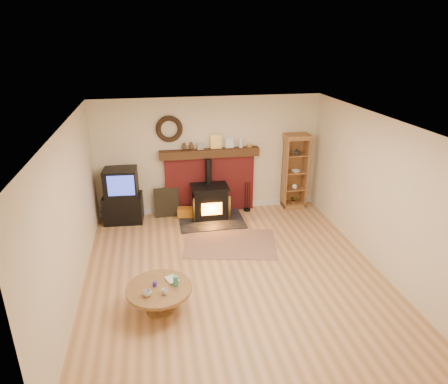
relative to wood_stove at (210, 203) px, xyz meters
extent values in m
plane|color=#AA7746|center=(0.06, -2.27, -0.37)|extent=(5.50, 5.50, 0.00)
cube|color=beige|center=(0.06, 0.48, 0.93)|extent=(5.00, 0.02, 2.60)
cube|color=beige|center=(0.06, -5.02, 0.93)|extent=(5.00, 0.02, 2.60)
cube|color=beige|center=(-2.44, -2.27, 0.93)|extent=(0.02, 5.50, 2.60)
cube|color=beige|center=(2.56, -2.27, 0.93)|extent=(0.02, 5.50, 2.60)
cube|color=white|center=(0.06, -2.27, 2.23)|extent=(5.00, 5.50, 0.02)
cube|color=white|center=(0.06, 0.46, -0.31)|extent=(5.00, 0.04, 0.12)
torus|color=black|center=(-0.79, 0.42, 1.58)|extent=(0.57, 0.11, 0.57)
cube|color=maroon|center=(0.06, 0.40, 0.28)|extent=(2.00, 0.15, 1.30)
cube|color=#371F11|center=(0.06, 0.37, 1.02)|extent=(2.20, 0.22, 0.18)
cube|color=#999999|center=(-0.14, 0.38, 1.18)|extent=(0.13, 0.05, 0.14)
cube|color=gold|center=(0.21, 0.40, 1.26)|extent=(0.24, 0.06, 0.30)
cube|color=white|center=(0.51, 0.40, 1.22)|extent=(0.18, 0.05, 0.22)
cylinder|color=white|center=(0.76, 0.38, 1.22)|extent=(0.08, 0.08, 0.22)
cylinder|color=gold|center=(0.96, 0.38, 1.15)|extent=(0.14, 0.14, 0.07)
cube|color=black|center=(0.00, -0.17, -0.35)|extent=(1.40, 1.00, 0.03)
cube|color=black|center=(0.00, 0.03, 0.00)|extent=(0.73, 0.52, 0.68)
cube|color=black|center=(0.00, 0.03, 0.36)|extent=(0.80, 0.57, 0.04)
cylinder|color=black|center=(0.00, 0.18, 0.66)|extent=(0.14, 0.14, 0.56)
cube|color=orange|center=(0.00, -0.25, -0.04)|extent=(0.44, 0.02, 0.27)
cube|color=black|center=(-0.33, -0.19, -0.02)|extent=(0.17, 0.23, 0.54)
cube|color=black|center=(0.33, -0.19, -0.02)|extent=(0.17, 0.23, 0.54)
cube|color=brown|center=(0.21, -1.24, -0.36)|extent=(1.97, 1.55, 0.01)
cube|color=black|center=(-1.88, 0.20, -0.07)|extent=(0.85, 0.62, 0.60)
cube|color=black|center=(-1.88, 0.20, 0.53)|extent=(0.71, 0.61, 0.60)
cube|color=#2939B5|center=(-1.86, -0.10, 0.56)|extent=(0.54, 0.05, 0.43)
cube|color=brown|center=(2.02, 0.26, -0.32)|extent=(0.50, 0.37, 0.10)
cube|color=brown|center=(2.02, 0.43, 0.49)|extent=(0.50, 0.02, 1.60)
cube|color=brown|center=(1.78, 0.26, 0.49)|extent=(0.02, 0.37, 1.60)
cube|color=brown|center=(2.26, 0.26, 0.49)|extent=(0.02, 0.37, 1.60)
cube|color=brown|center=(2.02, 0.26, 1.34)|extent=(0.56, 0.41, 0.10)
cube|color=brown|center=(2.02, 0.26, 0.09)|extent=(0.46, 0.33, 0.02)
cube|color=brown|center=(2.02, 0.26, 0.50)|extent=(0.46, 0.33, 0.02)
cube|color=brown|center=(2.02, 0.26, 0.92)|extent=(0.46, 0.33, 0.02)
imported|color=white|center=(2.02, 0.21, 1.00)|extent=(0.15, 0.15, 0.16)
imported|color=white|center=(2.02, 0.21, 0.54)|extent=(0.20, 0.20, 0.05)
sphere|color=white|center=(2.02, 0.21, 0.16)|extent=(0.12, 0.12, 0.12)
imported|color=#399671|center=(2.02, 0.21, -0.17)|extent=(0.17, 0.15, 0.19)
cube|color=gold|center=(-0.53, 0.13, -0.25)|extent=(0.39, 0.27, 0.22)
cube|color=black|center=(-0.94, 0.28, -0.04)|extent=(0.55, 0.15, 0.65)
cylinder|color=black|center=(0.90, 0.23, -0.35)|extent=(0.16, 0.16, 0.04)
cylinder|color=black|center=(0.85, 0.23, -0.02)|extent=(0.02, 0.02, 0.70)
cylinder|color=black|center=(0.90, 0.23, -0.02)|extent=(0.02, 0.02, 0.70)
cylinder|color=black|center=(0.95, 0.23, -0.02)|extent=(0.02, 0.02, 0.70)
cylinder|color=brown|center=(-1.21, -3.04, -0.35)|extent=(0.42, 0.42, 0.03)
cylinder|color=brown|center=(-1.21, -3.04, -0.17)|extent=(0.15, 0.15, 0.33)
cylinder|color=brown|center=(-1.21, -3.04, 0.02)|extent=(0.96, 0.96, 0.05)
imported|color=white|center=(-1.37, -3.22, 0.09)|extent=(0.12, 0.12, 0.09)
imported|color=white|center=(-1.13, -3.22, 0.09)|extent=(0.10, 0.10, 0.09)
imported|color=#4C331E|center=(-1.09, -2.92, 0.05)|extent=(0.16, 0.21, 0.02)
cylinder|color=#351F98|center=(-1.27, -3.00, 0.08)|extent=(0.06, 0.06, 0.07)
cube|color=#399671|center=(-0.97, -3.04, 0.12)|extent=(0.07, 0.07, 0.16)
camera|label=1|loc=(-1.16, -7.99, 3.48)|focal=32.00mm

